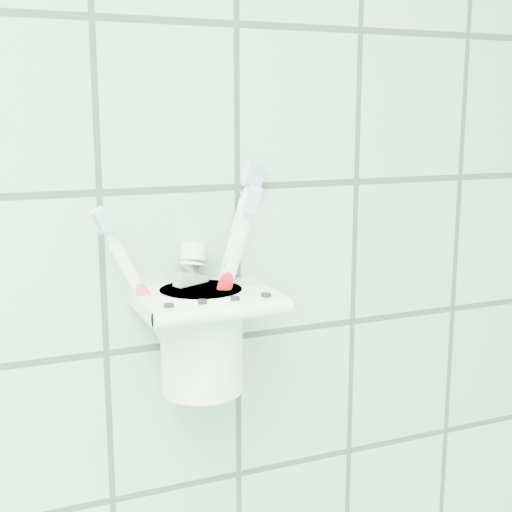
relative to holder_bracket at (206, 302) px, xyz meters
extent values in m
cube|color=white|center=(0.00, 0.04, -0.01)|extent=(0.05, 0.02, 0.04)
cube|color=white|center=(0.00, 0.00, 0.00)|extent=(0.13, 0.10, 0.01)
cylinder|color=white|center=(0.00, -0.05, 0.00)|extent=(0.13, 0.01, 0.01)
cylinder|color=black|center=(-0.05, -0.04, 0.01)|extent=(0.01, 0.01, 0.00)
cylinder|color=black|center=(-0.02, -0.04, 0.01)|extent=(0.01, 0.01, 0.00)
cylinder|color=black|center=(0.02, -0.04, 0.01)|extent=(0.01, 0.01, 0.00)
cylinder|color=black|center=(0.05, -0.04, 0.01)|extent=(0.01, 0.01, 0.00)
cylinder|color=white|center=(0.00, 0.00, -0.04)|extent=(0.08, 0.08, 0.10)
cylinder|color=white|center=(0.00, 0.00, 0.01)|extent=(0.09, 0.09, 0.01)
cylinder|color=black|center=(0.00, 0.00, 0.01)|extent=(0.07, 0.07, 0.00)
cylinder|color=white|center=(-0.02, 0.02, 0.00)|extent=(0.08, 0.01, 0.15)
cylinder|color=white|center=(-0.02, 0.02, 0.09)|extent=(0.02, 0.01, 0.02)
cube|color=silver|center=(-0.02, 0.01, 0.10)|extent=(0.02, 0.01, 0.02)
cube|color=white|center=(-0.02, 0.02, 0.10)|extent=(0.02, 0.01, 0.03)
ellipsoid|color=#D83F72|center=(-0.02, 0.01, 0.02)|extent=(0.02, 0.01, 0.03)
cylinder|color=white|center=(0.00, 0.02, 0.01)|extent=(0.07, 0.04, 0.18)
cylinder|color=white|center=(0.00, 0.02, 0.11)|extent=(0.02, 0.01, 0.03)
cube|color=silver|center=(0.00, 0.02, 0.13)|extent=(0.02, 0.01, 0.03)
cube|color=white|center=(0.00, 0.03, 0.13)|extent=(0.02, 0.01, 0.03)
ellipsoid|color=purple|center=(0.00, 0.02, 0.03)|extent=(0.03, 0.01, 0.04)
cylinder|color=white|center=(-0.01, 0.02, 0.00)|extent=(0.06, 0.05, 0.16)
cylinder|color=white|center=(-0.01, 0.02, 0.09)|extent=(0.02, 0.02, 0.02)
cube|color=silver|center=(-0.01, 0.01, 0.11)|extent=(0.02, 0.02, 0.03)
cube|color=white|center=(-0.01, 0.02, 0.11)|extent=(0.02, 0.01, 0.03)
ellipsoid|color=red|center=(-0.01, 0.01, 0.02)|extent=(0.02, 0.02, 0.03)
cube|color=silver|center=(-0.02, 0.00, -0.03)|extent=(0.06, 0.05, 0.11)
cube|color=silver|center=(-0.02, 0.00, -0.08)|extent=(0.04, 0.02, 0.02)
cone|color=silver|center=(-0.02, 0.00, 0.03)|extent=(0.04, 0.04, 0.03)
cylinder|color=white|center=(-0.02, 0.00, 0.05)|extent=(0.04, 0.04, 0.03)
camera|label=1|loc=(-0.21, -0.62, 0.18)|focal=50.00mm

